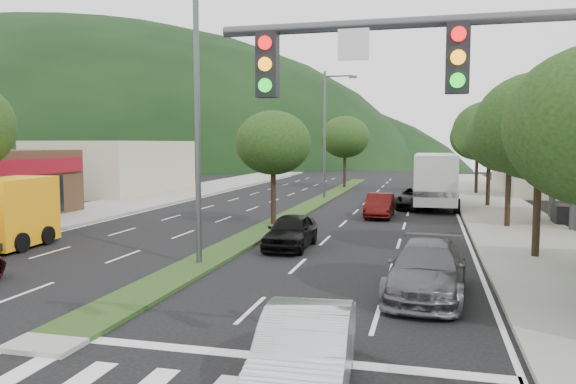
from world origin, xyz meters
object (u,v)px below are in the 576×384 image
(traffic_signal, at_px, (499,129))
(tree_r_c, at_px, (510,137))
(tree_r_e, at_px, (477,138))
(car_queue_c, at_px, (380,205))
(sedan_silver, at_px, (305,353))
(tree_med_near, at_px, (273,143))
(tree_r_d, at_px, (490,132))
(box_truck, at_px, (1,217))
(tree_med_far, at_px, (345,137))
(car_queue_d, at_px, (417,198))
(streetlight_mid, at_px, (327,128))
(car_queue_b, at_px, (427,270))
(streetlight_near, at_px, (203,110))
(car_queue_a, at_px, (291,231))
(motorhome, at_px, (435,179))
(tree_r_b, at_px, (540,127))

(traffic_signal, distance_m, tree_r_c, 21.74)
(tree_r_e, xyz_separation_m, car_queue_c, (-6.79, -17.03, -4.18))
(sedan_silver, bearing_deg, tree_med_near, 102.60)
(tree_r_d, distance_m, box_truck, 30.21)
(tree_med_near, bearing_deg, tree_med_far, 90.00)
(car_queue_d, height_order, box_truck, box_truck)
(car_queue_d, bearing_deg, streetlight_mid, 148.66)
(tree_r_c, relative_size, car_queue_c, 1.51)
(streetlight_mid, distance_m, car_queue_d, 9.93)
(tree_r_e, distance_m, car_queue_b, 34.64)
(car_queue_b, distance_m, car_queue_d, 22.14)
(car_queue_c, bearing_deg, streetlight_near, -107.79)
(tree_med_far, bearing_deg, streetlight_near, -89.67)
(car_queue_a, height_order, car_queue_c, car_queue_a)
(car_queue_b, bearing_deg, motorhome, 93.32)
(tree_med_far, relative_size, motorhome, 0.72)
(tree_med_far, bearing_deg, motorhome, -60.05)
(traffic_signal, relative_size, tree_med_far, 1.01)
(motorhome, bearing_deg, box_truck, -130.20)
(tree_r_e, distance_m, car_queue_d, 13.59)
(tree_r_c, xyz_separation_m, tree_med_near, (-12.00, -2.00, -0.32))
(tree_r_d, bearing_deg, tree_r_c, -90.00)
(tree_r_b, height_order, car_queue_a, tree_r_b)
(sedan_silver, height_order, box_truck, box_truck)
(tree_r_b, height_order, motorhome, tree_r_b)
(tree_r_b, bearing_deg, tree_r_e, 90.00)
(traffic_signal, bearing_deg, tree_r_b, 77.63)
(tree_med_near, relative_size, sedan_silver, 1.34)
(tree_med_far, bearing_deg, box_truck, -104.27)
(tree_r_c, height_order, motorhome, tree_r_c)
(tree_med_far, height_order, motorhome, tree_med_far)
(tree_r_d, height_order, streetlight_mid, streetlight_mid)
(tree_r_e, bearing_deg, traffic_signal, -94.09)
(streetlight_near, bearing_deg, tree_r_d, 61.80)
(tree_r_d, height_order, streetlight_near, streetlight_near)
(tree_r_c, bearing_deg, tree_r_d, 90.00)
(tree_r_c, bearing_deg, car_queue_c, 156.38)
(traffic_signal, bearing_deg, tree_r_c, 82.15)
(car_queue_d, bearing_deg, tree_r_c, -55.03)
(streetlight_mid, bearing_deg, tree_med_near, -90.78)
(traffic_signal, xyz_separation_m, streetlight_mid, (-8.82, 34.54, 0.94))
(tree_r_e, bearing_deg, streetlight_near, -110.23)
(tree_med_far, relative_size, car_queue_c, 1.62)
(tree_r_e, height_order, car_queue_a, tree_r_e)
(tree_r_b, bearing_deg, streetlight_mid, 119.32)
(car_queue_c, bearing_deg, tree_r_d, 46.72)
(box_truck, bearing_deg, tree_med_near, -138.59)
(traffic_signal, relative_size, motorhome, 0.73)
(traffic_signal, bearing_deg, tree_med_near, 114.80)
(tree_med_far, relative_size, car_queue_a, 1.64)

